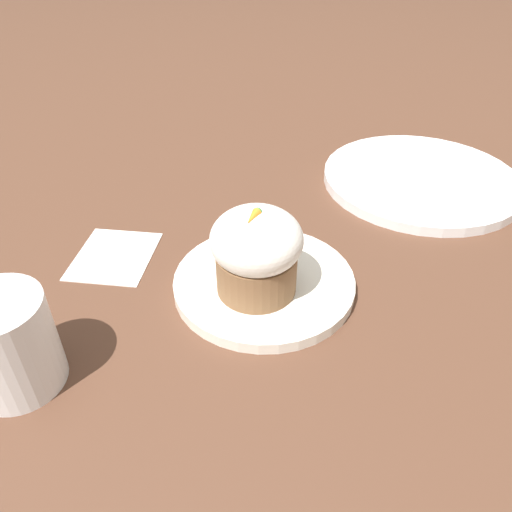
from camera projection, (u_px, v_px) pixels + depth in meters
ground_plane at (264, 287)px, 0.57m from camera, size 4.00×4.00×0.00m
dessert_plate at (264, 282)px, 0.57m from camera, size 0.20×0.20×0.01m
carrot_cake at (256, 251)px, 0.52m from camera, size 0.10×0.10×0.10m
spoon at (264, 275)px, 0.56m from camera, size 0.12×0.07×0.01m
coffee_cup at (6, 346)px, 0.43m from camera, size 0.12×0.08×0.09m
side_plate at (421, 179)px, 0.76m from camera, size 0.29×0.29×0.02m
paper_napkin at (114, 255)px, 0.62m from camera, size 0.13×0.12×0.00m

